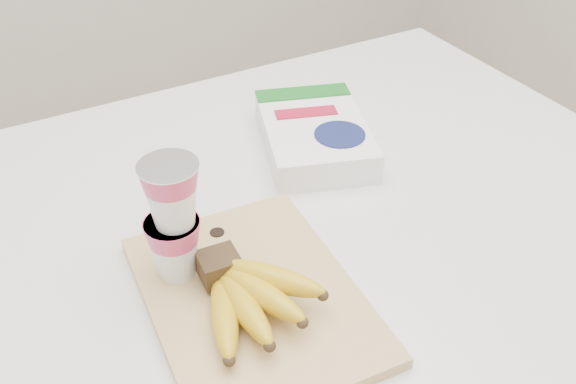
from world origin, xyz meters
The scene contains 4 objects.
cutting_board centered at (-0.07, -0.14, 0.98)m, with size 0.24×0.33×0.02m, color #E3B47C.
bananas centered at (-0.08, -0.16, 1.02)m, with size 0.16×0.17×0.06m.
yogurt_stack centered at (-0.13, -0.07, 1.08)m, with size 0.07×0.07×0.16m.
cereal_box centered at (0.18, 0.12, 1.00)m, with size 0.23×0.28×0.05m.
Camera 1 is at (-0.30, -0.64, 1.56)m, focal length 40.00 mm.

